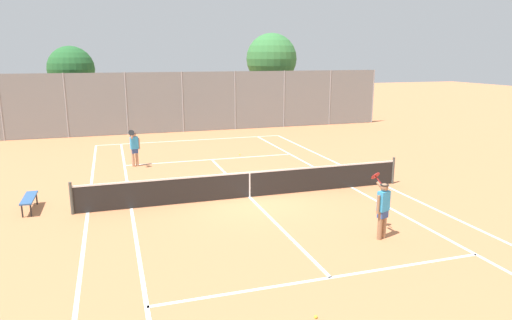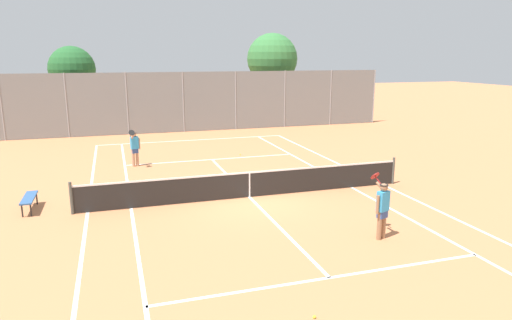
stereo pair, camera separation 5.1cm
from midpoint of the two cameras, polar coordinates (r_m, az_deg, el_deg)
name	(u,v)px [view 2 (the right image)]	position (r m, az deg, el deg)	size (l,w,h in m)	color
ground_plane	(250,197)	(16.48, -0.73, -4.68)	(120.00, 120.00, 0.00)	#CC7A4C
court_line_markings	(250,197)	(16.47, -0.73, -4.67)	(11.10, 23.90, 0.01)	white
tennis_net	(249,184)	(16.33, -0.73, -2.97)	(12.00, 0.10, 1.07)	#474C47
player_near_side	(382,207)	(13.06, 15.61, -5.67)	(0.48, 0.87, 1.77)	#936B4C
player_far_left	(135,146)	(21.55, -14.86, 1.64)	(0.53, 0.84, 1.77)	tan
loose_tennis_ball_0	(240,154)	(23.39, -1.93, 0.71)	(0.07, 0.07, 0.07)	#D1DB33
loose_tennis_ball_1	(314,317)	(9.43, 7.47, -18.86)	(0.07, 0.07, 0.07)	#D1DB33
courtside_bench	(29,199)	(16.73, -26.42, -4.34)	(0.36, 1.50, 0.47)	#33598C
back_fence	(183,102)	(30.70, -9.02, 7.17)	(28.75, 0.08, 3.96)	gray
tree_behind_left	(71,71)	(34.18, -22.09, 10.30)	(3.11, 3.11, 5.63)	brown
tree_behind_right	(273,60)	(35.72, 2.22, 12.37)	(3.85, 3.85, 6.66)	brown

